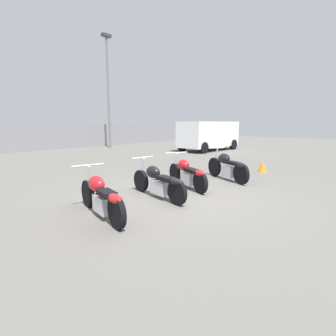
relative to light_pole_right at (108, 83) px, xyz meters
The scene contains 9 objects.
ground_plane 14.97m from the light_pole_right, 118.92° to the right, with size 60.00×60.00×0.00m, color #5B5954.
fence_back 8.05m from the light_pole_right, 166.68° to the left, with size 40.00×0.04×1.74m.
light_pole_right is the anchor object (origin of this frame).
motorcycle_slot_0 15.85m from the light_pole_right, 127.20° to the right, with size 0.82×2.09×0.97m.
motorcycle_slot_1 14.87m from the light_pole_right, 121.82° to the right, with size 0.71×2.10×0.96m.
motorcycle_slot_2 14.17m from the light_pole_right, 117.28° to the right, with size 1.07×1.96×0.97m.
motorcycle_slot_3 13.83m from the light_pole_right, 109.99° to the right, with size 1.04×1.93×1.02m.
parked_van 8.31m from the light_pole_right, 64.95° to the right, with size 4.79×2.16×1.94m.
traffic_cone_near 13.64m from the light_pole_right, 100.36° to the right, with size 0.33×0.33×0.43m.
Camera 1 is at (-5.24, -4.00, 1.85)m, focal length 28.00 mm.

